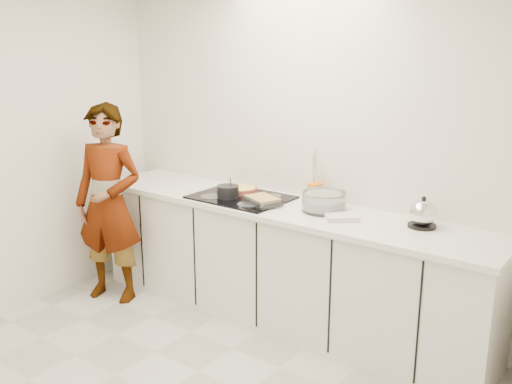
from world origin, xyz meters
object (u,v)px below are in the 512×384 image
Objects in this scene: saucepan at (228,192)px; cook at (109,204)px; hob at (241,197)px; mixing_bowl at (324,202)px; kettle at (423,214)px; tart_dish at (241,190)px; baking_dish at (263,200)px; utensil_crock at (315,192)px.

cook reaches higher than saucepan.
cook is (-0.98, -0.48, -0.11)m from hob.
cook is (-1.66, -0.56, -0.17)m from mixing_bowl.
saucepan is at bearing -170.90° from kettle.
kettle is (1.45, 0.05, 0.05)m from tart_dish.
cook is (-0.92, -0.40, -0.16)m from saucepan.
baking_dish reaches higher than tart_dish.
saucepan is at bearing 5.12° from cook.
tart_dish is at bearing 94.58° from saucepan.
hob is 3.01× the size of kettle.
cook is (-0.90, -0.58, -0.14)m from tart_dish.
baking_dish is 1.33× the size of kettle.
cook is (-2.35, -0.63, -0.19)m from kettle.
utensil_crock is (0.50, 0.25, 0.07)m from hob.
hob is at bearing -173.73° from mixing_bowl.
saucepan is at bearing -85.42° from tart_dish.
baking_dish is 1.31m from cook.
tart_dish is 0.76m from mixing_bowl.
saucepan is (-0.06, -0.09, 0.05)m from hob.
saucepan is at bearing -176.67° from baking_dish.
cook is at bearing -161.42° from mixing_bowl.
tart_dish is 0.98× the size of baking_dish.
baking_dish is 0.41m from utensil_crock.
mixing_bowl is (0.76, -0.02, 0.03)m from tart_dish.
saucepan reaches higher than baking_dish.
hob is 1.39m from kettle.
saucepan is 0.54× the size of baking_dish.
baking_dish is 0.20× the size of cook.
kettle is 0.88m from utensil_crock.
utensil_crock is at bearing 51.83° from baking_dish.
cook is at bearing -147.46° from tart_dish.
cook is at bearing -165.10° from kettle.
saucepan is 1.45m from kettle.
tart_dish is 1.08m from cook.
tart_dish is at bearing -164.85° from utensil_crock.
cook is at bearing -153.70° from hob.
hob is 4.14× the size of saucepan.
kettle is at bearing -3.31° from cook.
kettle reaches higher than tart_dish.
kettle reaches higher than utensil_crock.
hob is at bearing -174.06° from kettle.
utensil_crock is at bearing 15.15° from tart_dish.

